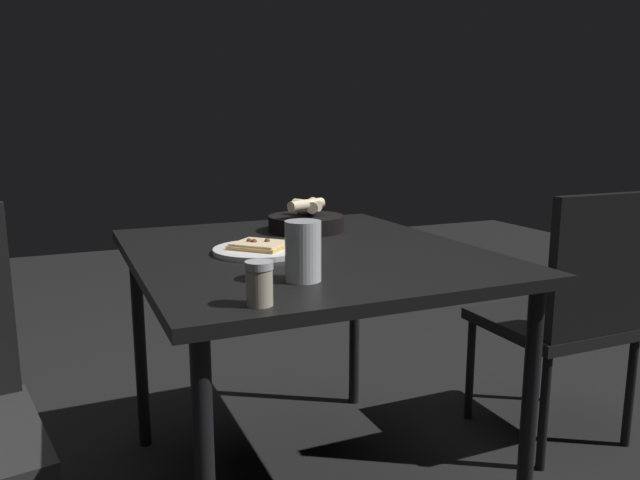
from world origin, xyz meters
TOP-DOWN VIEW (x-y plane):
  - dining_table at (0.00, 0.00)m, footprint 1.08×0.93m
  - pizza_plate at (-0.00, 0.13)m, footprint 0.26×0.26m
  - bread_basket at (0.27, -0.12)m, footprint 0.25×0.25m
  - beer_glass at (-0.32, 0.13)m, footprint 0.08×0.08m
  - pepper_shaker at (-0.46, 0.28)m, footprint 0.06×0.06m
  - chair_far at (-0.09, -0.93)m, footprint 0.44×0.44m

SIDE VIEW (x-z plane):
  - chair_far at x=-0.09m, z-range 0.06..0.94m
  - dining_table at x=0.00m, z-range 0.31..1.07m
  - pizza_plate at x=0.00m, z-range 0.74..0.78m
  - bread_basket at x=0.27m, z-range 0.73..0.84m
  - pepper_shaker at x=-0.46m, z-range 0.75..0.84m
  - beer_glass at x=-0.32m, z-range 0.75..0.88m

